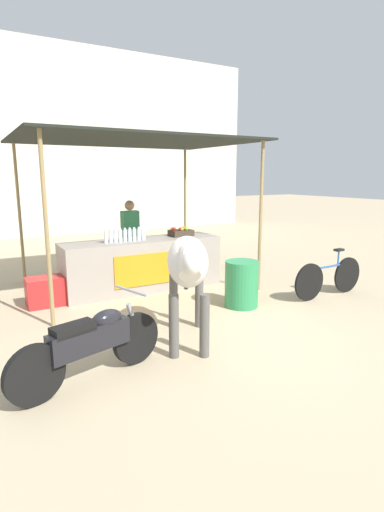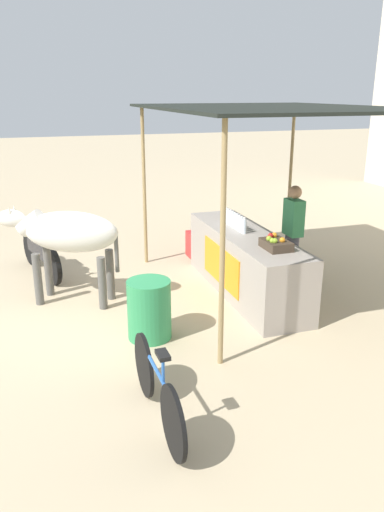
{
  "view_description": "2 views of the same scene",
  "coord_description": "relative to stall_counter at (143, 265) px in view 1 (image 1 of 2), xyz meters",
  "views": [
    {
      "loc": [
        -2.87,
        -4.68,
        2.14
      ],
      "look_at": [
        0.2,
        0.65,
        0.9
      ],
      "focal_mm": 28.0,
      "sensor_mm": 36.0,
      "label": 1
    },
    {
      "loc": [
        6.65,
        -0.83,
        3.0
      ],
      "look_at": [
        0.45,
        1.18,
        0.84
      ],
      "focal_mm": 35.0,
      "sensor_mm": 36.0,
      "label": 2
    }
  ],
  "objects": [
    {
      "name": "cooler_box",
      "position": [
        -1.8,
        -0.1,
        -0.24
      ],
      "size": [
        0.6,
        0.44,
        0.48
      ],
      "primitive_type": "cube",
      "color": "red",
      "rests_on": "ground"
    },
    {
      "name": "ground_plane",
      "position": [
        0.0,
        -2.2,
        -0.48
      ],
      "size": [
        60.0,
        60.0,
        0.0
      ],
      "primitive_type": "plane",
      "color": "tan"
    },
    {
      "name": "water_barrel",
      "position": [
        1.01,
        -1.76,
        -0.1
      ],
      "size": [
        0.55,
        0.55,
        0.77
      ],
      "primitive_type": "cylinder",
      "color": "#2D8C51",
      "rests_on": "ground"
    },
    {
      "name": "water_bottle_row",
      "position": [
        -0.35,
        -0.05,
        0.59
      ],
      "size": [
        0.79,
        0.07,
        0.25
      ],
      "color": "silver",
      "rests_on": "stall_counter"
    },
    {
      "name": "vendor_behind_counter",
      "position": [
        0.06,
        0.75,
        0.37
      ],
      "size": [
        0.34,
        0.22,
        1.65
      ],
      "color": "#383842",
      "rests_on": "ground"
    },
    {
      "name": "cow",
      "position": [
        -0.48,
        -2.61,
        0.55
      ],
      "size": [
        1.16,
        1.78,
        1.44
      ],
      "color": "silver",
      "rests_on": "ground"
    },
    {
      "name": "building_wall_far",
      "position": [
        0.0,
        8.3,
        2.85
      ],
      "size": [
        16.0,
        0.5,
        6.66
      ],
      "primitive_type": "cube",
      "color": "beige",
      "rests_on": "ground"
    },
    {
      "name": "fruit_crate",
      "position": [
        0.85,
        0.05,
        0.55
      ],
      "size": [
        0.44,
        0.32,
        0.18
      ],
      "color": "#3F3326",
      "rests_on": "stall_counter"
    },
    {
      "name": "stall_counter",
      "position": [
        0.0,
        0.0,
        0.0
      ],
      "size": [
        3.0,
        0.82,
        0.96
      ],
      "color": "#9E9389",
      "rests_on": "ground"
    },
    {
      "name": "stall_awning",
      "position": [
        0.0,
        0.3,
        2.2
      ],
      "size": [
        4.2,
        3.2,
        2.8
      ],
      "color": "black",
      "rests_on": "ground"
    },
    {
      "name": "bicycle_leaning",
      "position": [
        2.72,
        -2.09,
        -0.13
      ],
      "size": [
        1.66,
        0.1,
        0.85
      ],
      "color": "black",
      "rests_on": "ground"
    },
    {
      "name": "motorcycle_parked",
      "position": [
        -1.83,
        -2.97,
        -0.05
      ],
      "size": [
        1.75,
        0.71,
        0.9
      ],
      "color": "black",
      "rests_on": "ground"
    }
  ]
}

